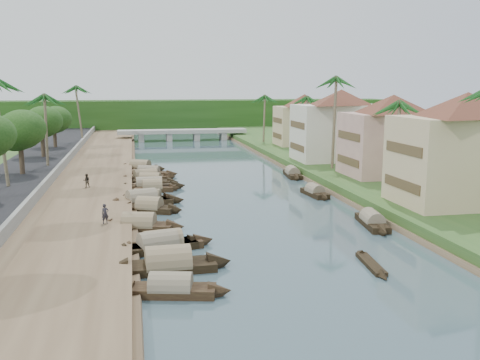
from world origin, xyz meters
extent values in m
plane|color=#3A5058|center=(0.00, 0.00, 0.00)|extent=(220.00, 220.00, 0.00)
cube|color=brown|center=(-16.00, 20.00, 0.40)|extent=(10.00, 180.00, 0.80)
cube|color=#2C5220|center=(19.00, 20.00, 0.60)|extent=(16.00, 180.00, 1.20)
cube|color=black|center=(-24.50, 20.00, 0.70)|extent=(8.00, 180.00, 1.40)
cube|color=slate|center=(-20.20, 20.00, 1.35)|extent=(0.40, 180.00, 1.10)
cube|color=#1A3B10|center=(0.00, 95.00, 4.00)|extent=(120.00, 4.00, 8.00)
cube|color=#1A3B10|center=(0.00, 100.00, 4.00)|extent=(120.00, 4.00, 8.00)
cube|color=#1A3B10|center=(0.00, 105.00, 4.00)|extent=(120.00, 4.00, 8.00)
cube|color=gray|center=(0.00, 72.00, 2.00)|extent=(28.00, 4.00, 0.80)
cube|color=gray|center=(-9.00, 72.00, 0.90)|extent=(1.20, 3.50, 1.80)
cube|color=gray|center=(-3.00, 72.00, 0.90)|extent=(1.20, 3.50, 1.80)
cube|color=gray|center=(3.00, 72.00, 0.90)|extent=(1.20, 3.50, 1.80)
cube|color=gray|center=(9.00, 72.00, 0.90)|extent=(1.20, 3.50, 1.80)
cube|color=#C6B184|center=(19.00, -2.00, 5.20)|extent=(12.00, 8.00, 8.00)
pyramid|color=brown|center=(19.00, -2.00, 10.30)|extent=(14.85, 14.85, 2.20)
cube|color=brown|center=(12.95, -2.00, 3.20)|extent=(0.10, 6.40, 0.90)
cube|color=brown|center=(12.95, -2.00, 6.40)|extent=(0.10, 6.40, 0.90)
cube|color=#CAA18F|center=(20.00, 14.00, 4.95)|extent=(11.00, 8.00, 7.50)
pyramid|color=brown|center=(20.00, 14.00, 9.80)|extent=(14.11, 14.11, 2.20)
cube|color=brown|center=(14.45, 14.00, 3.08)|extent=(0.10, 6.40, 0.90)
cube|color=brown|center=(14.45, 14.00, 6.08)|extent=(0.10, 6.40, 0.90)
cube|color=beige|center=(19.00, 28.00, 5.20)|extent=(13.00, 8.00, 8.00)
pyramid|color=brown|center=(19.00, 28.00, 10.30)|extent=(15.59, 15.59, 2.20)
cube|color=brown|center=(12.45, 28.00, 3.20)|extent=(0.10, 6.40, 0.90)
cube|color=brown|center=(12.45, 28.00, 6.40)|extent=(0.10, 6.40, 0.90)
cube|color=#C6B184|center=(20.00, 48.00, 4.70)|extent=(10.00, 7.00, 7.00)
pyramid|color=brown|center=(20.00, 48.00, 9.30)|extent=(12.62, 12.62, 2.20)
cube|color=brown|center=(14.95, 48.00, 2.95)|extent=(0.10, 5.60, 0.90)
cube|color=brown|center=(14.95, 48.00, 5.75)|extent=(0.10, 5.60, 0.90)
cube|color=black|center=(-8.81, -16.05, 0.20)|extent=(5.40, 2.75, 0.70)
cone|color=black|center=(-6.01, -16.71, 0.28)|extent=(1.77, 1.75, 1.62)
cone|color=black|center=(-11.61, -15.39, 0.28)|extent=(1.77, 1.75, 1.62)
cylinder|color=gray|center=(-8.81, -16.05, 0.58)|extent=(4.23, 2.53, 1.68)
cube|color=black|center=(-8.68, -11.82, 0.20)|extent=(6.27, 2.42, 0.70)
cone|color=black|center=(-5.24, -11.70, 0.28)|extent=(1.88, 2.05, 2.18)
cone|color=black|center=(-12.12, -11.94, 0.28)|extent=(1.88, 2.05, 2.18)
cylinder|color=#7E6B50|center=(-8.68, -11.82, 0.58)|extent=(4.81, 2.46, 2.30)
cube|color=black|center=(-8.76, -7.10, 0.20)|extent=(6.04, 2.90, 0.70)
cone|color=black|center=(-5.60, -6.47, 0.28)|extent=(1.95, 1.92, 1.81)
cone|color=black|center=(-11.92, -7.72, 0.28)|extent=(1.95, 1.92, 1.81)
cylinder|color=#7E6B50|center=(-8.76, -7.10, 0.58)|extent=(4.71, 2.70, 1.88)
cube|color=black|center=(-9.15, -7.41, 0.20)|extent=(6.05, 3.35, 0.70)
cone|color=black|center=(-6.07, -6.53, 0.28)|extent=(2.05, 2.05, 1.84)
cone|color=black|center=(-12.23, -8.28, 0.28)|extent=(2.05, 2.05, 1.84)
cylinder|color=gray|center=(-9.15, -7.41, 0.58)|extent=(4.76, 3.05, 1.91)
cube|color=black|center=(-10.42, -1.28, 0.20)|extent=(5.94, 3.22, 0.70)
cone|color=black|center=(-7.38, -2.04, 0.28)|extent=(2.00, 2.07, 1.90)
cone|color=black|center=(-13.46, -0.52, 0.28)|extent=(2.00, 2.07, 1.90)
cylinder|color=#7E6B50|center=(-10.42, -1.28, 0.58)|extent=(4.66, 2.98, 1.99)
cube|color=black|center=(-9.35, 5.16, 0.20)|extent=(5.15, 3.56, 0.70)
cone|color=black|center=(-6.89, 4.14, 0.28)|extent=(1.95, 2.09, 1.82)
cone|color=black|center=(-11.82, 6.19, 0.28)|extent=(1.95, 2.09, 1.82)
cylinder|color=#7E6B50|center=(-9.35, 5.16, 0.58)|extent=(4.13, 3.19, 1.93)
cube|color=black|center=(-10.02, 8.34, 0.20)|extent=(6.36, 3.91, 0.70)
cone|color=black|center=(-6.86, 9.38, 0.28)|extent=(2.27, 2.38, 2.12)
cone|color=black|center=(-13.18, 7.30, 0.28)|extent=(2.27, 2.38, 2.12)
cylinder|color=gray|center=(-10.02, 8.34, 0.58)|extent=(5.04, 3.55, 2.23)
cube|color=black|center=(-9.44, 9.29, 0.20)|extent=(5.88, 2.97, 0.70)
cone|color=black|center=(-6.39, 8.60, 0.28)|extent=(1.93, 1.91, 1.78)
cone|color=black|center=(-12.49, 9.98, 0.28)|extent=(1.93, 1.91, 1.78)
cylinder|color=#7E6B50|center=(-9.44, 9.29, 0.58)|extent=(4.60, 2.75, 1.84)
cube|color=black|center=(-8.72, 15.19, 0.20)|extent=(4.67, 1.83, 0.70)
cone|color=black|center=(-6.15, 15.24, 0.28)|extent=(1.40, 1.58, 1.70)
cone|color=black|center=(-11.29, 15.13, 0.28)|extent=(1.40, 1.58, 1.70)
cylinder|color=#7E6B50|center=(-8.72, 15.19, 0.58)|extent=(3.58, 1.88, 1.80)
cube|color=black|center=(-9.03, 16.49, 0.20)|extent=(6.23, 1.86, 0.70)
cone|color=black|center=(-5.57, 16.49, 0.28)|extent=(1.78, 1.67, 1.87)
cone|color=black|center=(-12.49, 16.49, 0.28)|extent=(1.78, 1.67, 1.87)
cylinder|color=gray|center=(-9.03, 16.49, 0.58)|extent=(4.76, 1.93, 1.93)
cube|color=black|center=(-9.31, 22.28, 0.20)|extent=(6.16, 3.14, 0.70)
cone|color=black|center=(-6.12, 22.98, 0.28)|extent=(2.03, 2.06, 1.92)
cone|color=black|center=(-12.50, 21.58, 0.28)|extent=(2.03, 2.06, 1.92)
cylinder|color=#7E6B50|center=(-9.31, 22.28, 0.58)|extent=(4.82, 2.92, 2.00)
cube|color=black|center=(-8.81, 19.69, 0.20)|extent=(5.49, 3.08, 0.70)
cone|color=black|center=(-6.02, 18.94, 0.28)|extent=(1.88, 1.95, 1.77)
cone|color=black|center=(-11.60, 20.45, 0.28)|extent=(1.88, 1.95, 1.77)
cylinder|color=#7E6B50|center=(-8.81, 19.69, 0.58)|extent=(4.32, 2.83, 1.86)
cube|color=black|center=(-8.77, 26.22, 0.20)|extent=(6.05, 3.24, 0.70)
cone|color=black|center=(-5.67, 25.28, 0.28)|extent=(2.00, 1.87, 1.65)
cone|color=black|center=(-11.87, 27.16, 0.28)|extent=(2.00, 1.87, 1.65)
cylinder|color=gray|center=(-8.77, 26.22, 0.58)|extent=(4.75, 2.90, 1.69)
cube|color=black|center=(-9.82, 31.37, 0.20)|extent=(5.89, 4.16, 0.70)
cone|color=black|center=(-7.00, 29.97, 0.28)|extent=(2.20, 2.21, 1.84)
cone|color=black|center=(-12.63, 32.76, 0.28)|extent=(2.20, 2.21, 1.84)
cylinder|color=#7E6B50|center=(-9.82, 31.37, 0.58)|extent=(4.72, 3.63, 1.91)
cube|color=black|center=(9.38, -3.86, 0.20)|extent=(2.33, 5.71, 0.70)
cone|color=black|center=(9.80, -0.81, 0.28)|extent=(1.62, 1.75, 1.60)
cone|color=black|center=(8.95, -6.91, 0.28)|extent=(1.62, 1.75, 1.60)
cylinder|color=gray|center=(9.38, -3.86, 0.58)|extent=(2.21, 4.42, 1.64)
cube|color=black|center=(8.74, 9.32, 0.20)|extent=(1.94, 4.79, 0.70)
cone|color=black|center=(8.48, 11.89, 0.28)|extent=(1.46, 1.47, 1.48)
cone|color=black|center=(9.01, 6.74, 0.28)|extent=(1.46, 1.47, 1.48)
cylinder|color=gray|center=(8.74, 9.32, 0.58)|extent=(1.89, 3.70, 1.54)
cube|color=black|center=(9.98, 21.84, 0.20)|extent=(2.10, 5.67, 0.70)
cone|color=black|center=(10.27, 24.91, 0.28)|extent=(1.57, 1.70, 1.61)
cone|color=black|center=(9.69, 18.77, 0.28)|extent=(1.57, 1.70, 1.61)
cylinder|color=gray|center=(9.98, 21.84, 0.58)|extent=(2.04, 4.37, 1.65)
cube|color=black|center=(4.79, -13.51, 0.10)|extent=(1.28, 4.47, 0.35)
cone|color=black|center=(5.06, -11.04, 0.10)|extent=(0.92, 1.18, 0.80)
cone|color=black|center=(4.52, -15.97, 0.10)|extent=(0.92, 1.18, 0.80)
cube|color=black|center=(-9.70, -0.06, 0.10)|extent=(3.19, 1.02, 0.35)
cone|color=black|center=(-7.95, -0.24, 0.10)|extent=(0.85, 0.78, 0.70)
cone|color=black|center=(-11.46, 0.13, 0.10)|extent=(0.85, 0.78, 0.70)
cube|color=black|center=(-8.29, 24.21, 0.10)|extent=(4.08, 1.64, 0.35)
cone|color=black|center=(-6.09, 23.73, 0.10)|extent=(1.15, 1.00, 0.80)
cone|color=black|center=(-10.49, 24.69, 0.10)|extent=(1.15, 1.00, 0.80)
cylinder|color=#76694E|center=(16.00, 5.45, 5.77)|extent=(0.80, 0.36, 9.15)
sphere|color=#1B521C|center=(16.00, 5.45, 10.16)|extent=(3.20, 3.20, 3.20)
cylinder|color=#76694E|center=(15.00, 20.39, 7.14)|extent=(0.58, 0.36, 11.89)
sphere|color=#1B521C|center=(15.00, 20.39, 12.85)|extent=(3.20, 3.20, 3.20)
cylinder|color=#76694E|center=(16.00, 36.05, 5.70)|extent=(1.19, 0.36, 8.99)
sphere|color=#1B521C|center=(16.00, 36.05, 10.02)|extent=(3.20, 3.20, 3.20)
cylinder|color=#76694E|center=(-24.00, 14.04, 7.06)|extent=(0.98, 0.36, 11.31)
cylinder|color=#76694E|center=(-22.00, 28.92, 6.08)|extent=(0.48, 0.36, 9.37)
sphere|color=#1B521C|center=(-22.00, 28.92, 10.58)|extent=(3.20, 3.20, 3.20)
cylinder|color=#76694E|center=(14.00, 54.31, 5.61)|extent=(0.61, 0.36, 8.83)
sphere|color=#1B521C|center=(14.00, 54.31, 9.85)|extent=(3.20, 3.20, 3.20)
cylinder|color=#76694E|center=(-20.50, 61.99, 6.62)|extent=(1.26, 0.36, 10.43)
sphere|color=#1B521C|center=(-20.50, 61.99, 11.63)|extent=(3.20, 3.20, 3.20)
cylinder|color=#4C3D2B|center=(-24.00, 22.37, 3.16)|extent=(0.60, 0.60, 3.61)
ellipsoid|color=#1A3B10|center=(-24.00, 22.37, 6.61)|extent=(5.52, 5.52, 4.54)
cylinder|color=#4C3D2B|center=(-24.00, 38.38, 3.12)|extent=(0.60, 0.60, 3.51)
ellipsoid|color=#1A3B10|center=(-24.00, 38.38, 6.47)|extent=(5.45, 5.45, 4.49)
cylinder|color=#4C3D2B|center=(-24.00, 51.31, 2.96)|extent=(0.60, 0.60, 3.19)
ellipsoid|color=#1A3B10|center=(-24.00, 51.31, 6.01)|extent=(5.32, 5.32, 4.37)
cylinder|color=#4C3D2B|center=(24.00, 28.64, 2.99)|extent=(0.60, 0.60, 3.67)
ellipsoid|color=#1A3B10|center=(24.00, 28.64, 6.49)|extent=(4.44, 4.44, 3.65)
imported|color=#26242B|center=(-13.13, -1.58, 1.61)|extent=(0.69, 0.57, 1.63)
imported|color=#312B22|center=(-15.92, 15.00, 1.56)|extent=(0.81, 0.67, 1.52)
camera|label=1|loc=(-10.62, -45.56, 12.02)|focal=40.00mm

